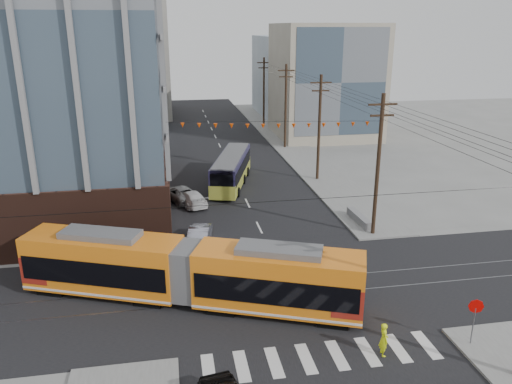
% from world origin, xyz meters
% --- Properties ---
extents(ground, '(160.00, 160.00, 0.00)m').
position_xyz_m(ground, '(0.00, 0.00, 0.00)').
color(ground, slate).
extents(bg_bldg_nw_near, '(18.00, 16.00, 18.00)m').
position_xyz_m(bg_bldg_nw_near, '(-17.00, 52.00, 9.00)').
color(bg_bldg_nw_near, '#8C99A5').
rests_on(bg_bldg_nw_near, ground).
extents(bg_bldg_ne_near, '(14.00, 14.00, 16.00)m').
position_xyz_m(bg_bldg_ne_near, '(16.00, 48.00, 8.00)').
color(bg_bldg_ne_near, gray).
rests_on(bg_bldg_ne_near, ground).
extents(bg_bldg_nw_far, '(16.00, 18.00, 20.00)m').
position_xyz_m(bg_bldg_nw_far, '(-14.00, 72.00, 10.00)').
color(bg_bldg_nw_far, gray).
rests_on(bg_bldg_nw_far, ground).
extents(bg_bldg_ne_far, '(16.00, 16.00, 14.00)m').
position_xyz_m(bg_bldg_ne_far, '(18.00, 68.00, 7.00)').
color(bg_bldg_ne_far, '#8C99A5').
rests_on(bg_bldg_ne_far, ground).
extents(utility_pole_far, '(0.30, 0.30, 11.00)m').
position_xyz_m(utility_pole_far, '(8.50, 56.00, 5.50)').
color(utility_pole_far, black).
rests_on(utility_pole_far, ground).
extents(streetcar, '(19.76, 10.13, 3.88)m').
position_xyz_m(streetcar, '(-6.18, 3.46, 1.94)').
color(streetcar, orange).
rests_on(streetcar, ground).
extents(city_bus, '(5.63, 11.74, 3.26)m').
position_xyz_m(city_bus, '(-0.70, 25.92, 1.63)').
color(city_bus, '#201C3E').
rests_on(city_bus, ground).
extents(parked_car_silver, '(2.27, 4.51, 1.42)m').
position_xyz_m(parked_car_silver, '(-4.95, 11.79, 0.71)').
color(parked_car_silver, '#8D8F9E').
rests_on(parked_car_silver, ground).
extents(parked_car_white, '(3.22, 4.98, 1.34)m').
position_xyz_m(parked_car_white, '(-5.14, 20.41, 0.67)').
color(parked_car_white, white).
rests_on(parked_car_white, ground).
extents(parked_car_grey, '(4.09, 5.46, 1.38)m').
position_xyz_m(parked_car_grey, '(-6.07, 21.95, 0.69)').
color(parked_car_grey, gray).
rests_on(parked_car_grey, ground).
extents(pedestrian, '(0.46, 0.67, 1.77)m').
position_xyz_m(pedestrian, '(3.03, -3.34, 0.89)').
color(pedestrian, '#E4F512').
rests_on(pedestrian, ground).
extents(stop_sign, '(0.95, 0.95, 2.50)m').
position_xyz_m(stop_sign, '(7.75, -3.44, 1.25)').
color(stop_sign, '#C70200').
rests_on(stop_sign, ground).
extents(jersey_barrier, '(1.04, 3.99, 0.79)m').
position_xyz_m(jersey_barrier, '(8.30, 13.42, 0.40)').
color(jersey_barrier, gray).
rests_on(jersey_barrier, ground).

